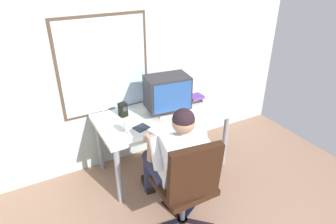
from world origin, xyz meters
TOP-DOWN VIEW (x-y plane):
  - wall_rear at (-0.01, 2.30)m, footprint 4.50×0.08m
  - desk at (0.24, 1.86)m, footprint 1.47×0.75m
  - office_chair at (-0.00, 0.92)m, footprint 0.59×0.59m
  - person_seated at (0.03, 1.20)m, footprint 0.57×0.87m
  - crt_monitor at (0.30, 1.86)m, footprint 0.49×0.36m
  - wine_glass at (-0.25, 1.66)m, footprint 0.08×0.08m
  - desk_speaker at (-0.16, 2.03)m, footprint 0.09×0.10m
  - book_stack at (0.73, 1.95)m, footprint 0.20×0.15m
  - cd_case at (-0.09, 1.70)m, footprint 0.17×0.16m

SIDE VIEW (x-z plane):
  - office_chair at x=0.00m, z-range 0.06..1.06m
  - person_seated at x=0.03m, z-range 0.03..1.23m
  - desk at x=0.24m, z-range 0.28..1.00m
  - cd_case at x=-0.09m, z-range 0.72..0.73m
  - book_stack at x=0.73m, z-range 0.72..0.80m
  - desk_speaker at x=-0.16m, z-range 0.72..0.87m
  - wine_glass at x=-0.25m, z-range 0.75..0.89m
  - crt_monitor at x=0.30m, z-range 0.75..1.19m
  - wall_rear at x=-0.01m, z-range 0.00..2.68m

